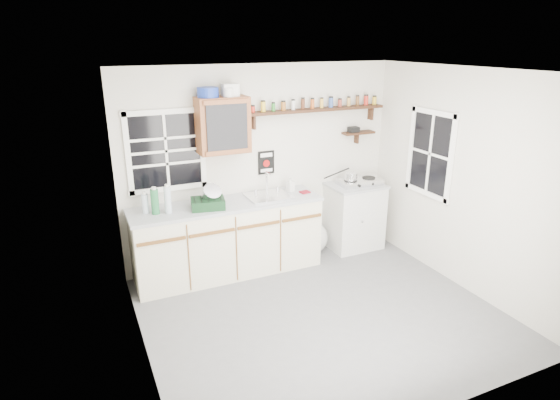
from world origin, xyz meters
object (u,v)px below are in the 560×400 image
at_px(spice_shelf, 317,108).
at_px(hotplate, 360,182).
at_px(main_cabinet, 228,238).
at_px(dish_rack, 209,200).
at_px(right_cabinet, 354,216).
at_px(upper_cabinet, 223,125).

distance_m(spice_shelf, hotplate, 1.16).
relative_size(main_cabinet, spice_shelf, 1.21).
distance_m(dish_rack, hotplate, 2.12).
bearing_deg(right_cabinet, dish_rack, -176.96).
bearing_deg(spice_shelf, dish_rack, -169.17).
xyz_separation_m(right_cabinet, spice_shelf, (-0.52, 0.19, 1.48)).
height_order(right_cabinet, hotplate, hotplate).
bearing_deg(upper_cabinet, hotplate, -4.29).
xyz_separation_m(upper_cabinet, spice_shelf, (1.28, 0.07, 0.11)).
relative_size(dish_rack, hotplate, 0.71).
xyz_separation_m(right_cabinet, upper_cabinet, (-1.80, 0.12, 1.37)).
xyz_separation_m(upper_cabinet, dish_rack, (-0.28, -0.23, -0.81)).
height_order(main_cabinet, right_cabinet, main_cabinet).
xyz_separation_m(main_cabinet, hotplate, (1.88, 0.01, 0.49)).
relative_size(right_cabinet, spice_shelf, 0.48).
height_order(right_cabinet, dish_rack, dish_rack).
distance_m(main_cabinet, right_cabinet, 1.84).
bearing_deg(right_cabinet, spice_shelf, 160.20).
bearing_deg(spice_shelf, main_cabinet, -170.80).
relative_size(main_cabinet, hotplate, 3.82).
xyz_separation_m(right_cabinet, dish_rack, (-2.08, -0.11, 0.56)).
height_order(right_cabinet, spice_shelf, spice_shelf).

